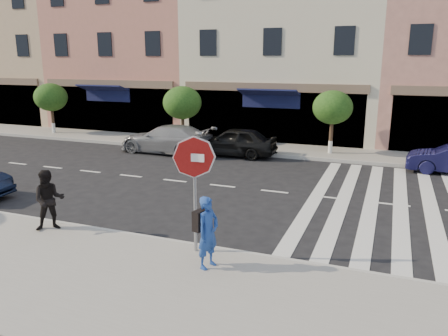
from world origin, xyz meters
TOP-DOWN VIEW (x-y plane):
  - ground at (0.00, 0.00)m, footprint 120.00×120.00m
  - sidewalk_near at (0.00, -3.75)m, footprint 60.00×4.50m
  - sidewalk_far at (0.00, 11.00)m, footprint 60.00×3.00m
  - building_west_far at (-22.00, 17.00)m, footprint 12.00×9.00m
  - building_west_mid at (-11.00, 17.00)m, footprint 10.00×9.00m
  - building_centre at (-0.50, 17.00)m, footprint 11.00×9.00m
  - street_tree_wa at (-14.00, 10.80)m, footprint 2.00×2.00m
  - street_tree_wb at (-5.00, 10.80)m, footprint 2.10×2.10m
  - street_tree_c at (3.00, 10.80)m, footprint 1.90×1.90m
  - stop_sign at (1.60, -1.86)m, footprint 0.98×0.13m
  - photographer at (2.20, -2.49)m, footprint 0.54×0.67m
  - walker at (-2.59, -2.00)m, footprint 1.01×0.99m
  - car_far_left at (-4.81, 8.57)m, footprint 4.99×2.28m
  - car_far_mid at (-1.40, 9.10)m, footprint 4.22×1.82m

SIDE VIEW (x-z plane):
  - ground at x=0.00m, z-range 0.00..0.00m
  - sidewalk_near at x=0.00m, z-range 0.00..0.15m
  - sidewalk_far at x=0.00m, z-range 0.00..0.15m
  - car_far_left at x=-4.81m, z-range 0.00..1.42m
  - car_far_mid at x=-1.40m, z-range 0.00..1.42m
  - photographer at x=2.20m, z-range 0.15..1.76m
  - walker at x=-2.59m, z-range 0.15..1.79m
  - stop_sign at x=1.60m, z-range 0.76..3.55m
  - street_tree_wb at x=-5.00m, z-range 0.78..3.84m
  - street_tree_wa at x=-14.00m, z-range 0.81..3.86m
  - street_tree_c at x=3.00m, z-range 0.84..3.87m
  - building_centre at x=-0.50m, z-range 0.00..11.00m
  - building_west_far at x=-22.00m, z-range 0.00..12.00m
  - building_west_mid at x=-11.00m, z-range 0.00..14.00m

